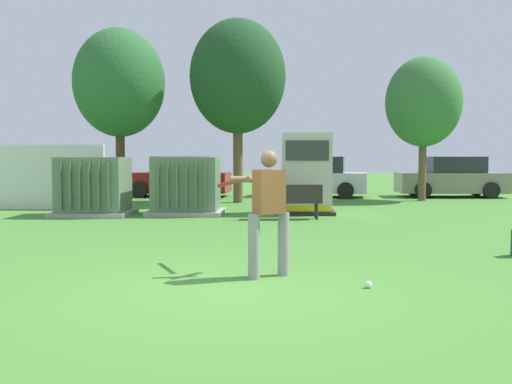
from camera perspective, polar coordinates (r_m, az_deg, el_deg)
ground_plane at (r=7.29m, az=-2.72°, el=-9.64°), size 96.00×96.00×0.00m
fence_panel at (r=19.24m, az=-21.61°, el=1.39°), size 4.80×0.12×2.00m
transformer_west at (r=16.66m, az=-15.75°, el=0.47°), size 2.10×1.70×1.62m
transformer_mid_west at (r=16.44m, az=-6.90°, el=0.54°), size 2.10×1.70×1.62m
generator_enclosure at (r=16.58m, az=4.98°, el=1.78°), size 1.60×1.40×2.30m
park_bench at (r=15.03m, az=3.14°, el=-0.70°), size 1.83×0.54×0.92m
batter at (r=7.92m, az=1.07°, el=-1.42°), size 1.13×1.46×1.74m
sports_ball at (r=7.50m, az=11.05°, el=-8.97°), size 0.09×0.09×0.09m
tree_left at (r=21.25m, az=-13.36°, el=10.42°), size 3.21×3.21×6.14m
tree_center_left at (r=20.56m, az=-1.82°, el=11.29°), size 3.36×3.36×6.42m
tree_center_right at (r=22.14m, az=16.22°, el=8.51°), size 2.75×2.75×5.25m
parked_car_leftmost at (r=23.58m, az=-7.69°, el=1.39°), size 4.31×2.15×1.62m
parked_car_left_of_center at (r=23.32m, az=5.83°, el=1.37°), size 4.40×2.38×1.62m
parked_car_right_of_center at (r=24.42m, az=18.78°, el=1.30°), size 4.20×1.93×1.62m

